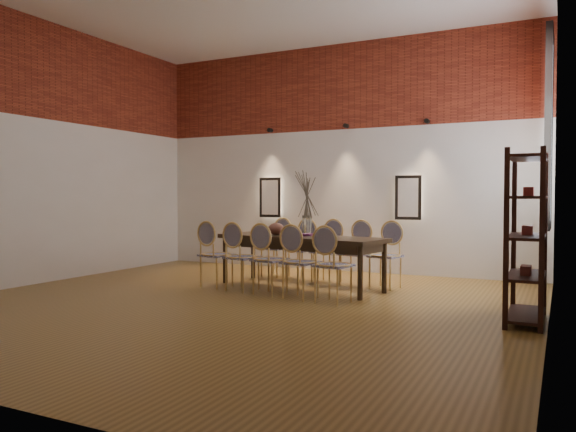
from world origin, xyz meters
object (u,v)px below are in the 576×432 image
at_px(chair_far_e, 385,256).
at_px(vase, 307,226).
at_px(chair_far_d, 355,254).
at_px(shelving_rack, 527,236).
at_px(chair_near_d, 300,262).
at_px(chair_far_a, 275,248).
at_px(book, 305,234).
at_px(chair_far_b, 300,250).
at_px(chair_near_b, 242,257).
at_px(chair_near_e, 333,265).
at_px(chair_near_a, 216,255).
at_px(dining_table, 300,262).
at_px(chair_far_c, 326,252).
at_px(bowl, 276,229).
at_px(chair_near_c, 270,260).

bearing_deg(chair_far_e, vase, 37.55).
relative_size(chair_far_d, shelving_rack, 0.52).
bearing_deg(chair_far_e, shelving_rack, 154.73).
distance_m(chair_near_d, vase, 0.90).
xyz_separation_m(chair_far_a, book, (0.87, -0.74, 0.30)).
distance_m(chair_far_a, chair_far_b, 0.50).
distance_m(chair_far_d, vase, 0.90).
distance_m(chair_near_b, book, 1.00).
bearing_deg(chair_far_d, vase, 60.53).
xyz_separation_m(chair_near_d, chair_far_e, (0.76, 1.25, 0.00)).
height_order(chair_far_d, vase, vase).
bearing_deg(chair_near_e, chair_near_a, -180.00).
xyz_separation_m(chair_far_a, vase, (0.97, -0.89, 0.43)).
distance_m(vase, shelving_rack, 3.09).
bearing_deg(chair_far_a, chair_near_b, 110.20).
relative_size(chair_near_d, chair_far_a, 1.00).
relative_size(chair_near_d, chair_far_e, 1.00).
bearing_deg(chair_far_b, chair_near_b, 90.00).
distance_m(chair_near_b, chair_far_a, 1.46).
bearing_deg(chair_far_e, chair_near_b, 42.18).
bearing_deg(chair_far_d, chair_near_b, 53.65).
relative_size(vase, shelving_rack, 0.17).
height_order(dining_table, chair_near_a, chair_near_a).
relative_size(chair_far_b, book, 3.62).
relative_size(vase, book, 1.15).
height_order(chair_far_c, vase, vase).
xyz_separation_m(chair_near_b, vase, (0.74, 0.55, 0.43)).
height_order(chair_near_e, bowl, chair_near_e).
relative_size(chair_near_b, book, 3.62).
distance_m(chair_near_e, chair_far_e, 1.37).
bearing_deg(chair_far_d, chair_near_c, 69.80).
bearing_deg(chair_near_b, bowl, 81.22).
xyz_separation_m(chair_near_e, shelving_rack, (2.20, -0.09, 0.43)).
bearing_deg(chair_near_c, chair_near_d, 0.00).
xyz_separation_m(chair_near_a, chair_far_a, (0.27, 1.34, 0.00)).
bearing_deg(bowl, chair_near_b, -110.03).
bearing_deg(chair_far_e, chair_near_a, 34.20).
bearing_deg(chair_far_d, chair_near_d, 90.00).
relative_size(chair_near_b, chair_far_e, 1.00).
height_order(chair_near_e, chair_far_e, same).
relative_size(chair_near_c, chair_far_d, 1.00).
height_order(dining_table, chair_near_d, chair_near_d).
xyz_separation_m(chair_near_a, chair_far_e, (2.24, 0.95, 0.00)).
bearing_deg(bowl, chair_far_a, 118.07).
bearing_deg(chair_near_b, chair_near_e, 0.00).
bearing_deg(chair_far_d, chair_near_a, 42.18).
distance_m(dining_table, chair_far_c, 0.69).
height_order(dining_table, book, book).
bearing_deg(chair_far_e, chair_near_d, 69.80).
height_order(vase, bowl, vase).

